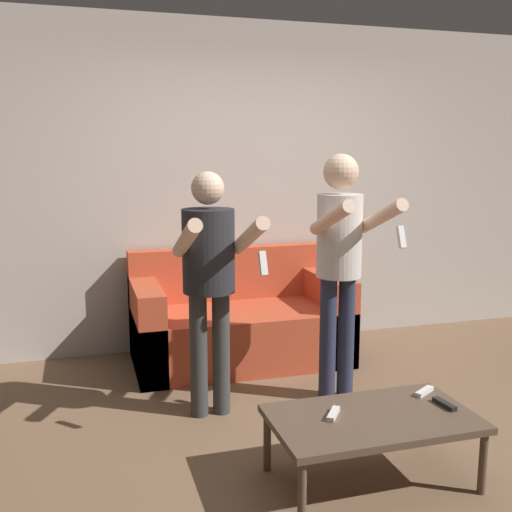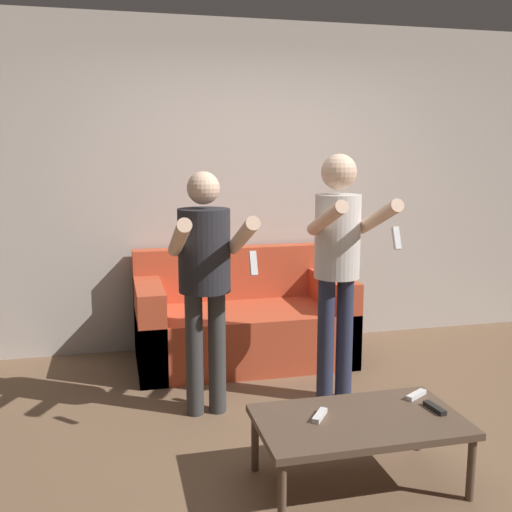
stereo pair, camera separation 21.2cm
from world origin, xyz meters
name	(u,v)px [view 1 (the left image)]	position (x,y,z in m)	size (l,w,h in m)	color
ground_plane	(336,441)	(0.00, 0.00, 0.00)	(14.00, 14.00, 0.00)	brown
wall_back	(245,187)	(0.00, 1.95, 1.35)	(6.40, 0.06, 2.70)	beige
couch	(239,324)	(-0.18, 1.49, 0.30)	(1.65, 0.86, 0.87)	#C64C2D
person_standing_left	(210,268)	(-0.61, 0.55, 0.95)	(0.44, 0.74, 1.53)	#383838
person_standing_right	(340,251)	(0.25, 0.55, 1.01)	(0.41, 0.67, 1.63)	#282D47
coffee_table	(372,422)	(-0.01, -0.44, 0.32)	(1.01, 0.59, 0.35)	brown
remote_near	(444,404)	(0.40, -0.44, 0.36)	(0.05, 0.15, 0.02)	black
remote_mid	(333,414)	(-0.20, -0.39, 0.36)	(0.12, 0.14, 0.02)	white
remote_far	(424,391)	(0.39, -0.27, 0.36)	(0.15, 0.11, 0.02)	white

